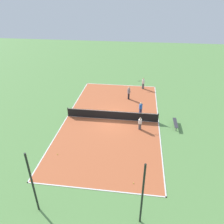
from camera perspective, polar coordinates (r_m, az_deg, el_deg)
ground_plane at (r=23.89m, az=-0.00°, el=-1.88°), size 80.00×80.00×0.00m
court_surface at (r=23.89m, az=-0.00°, el=-1.86°), size 10.13×19.48×0.02m
tennis_net at (r=23.61m, az=-0.00°, el=-0.72°), size 9.93×0.10×1.05m
bench at (r=23.42m, az=16.23°, el=-2.78°), size 0.36×1.97×0.45m
player_near_blue at (r=24.52m, az=7.49°, el=1.10°), size 0.49×0.49×1.52m
player_baseline_gray at (r=27.91m, az=4.41°, el=5.18°), size 0.53×0.98×1.66m
player_far_white at (r=21.99m, az=7.37°, el=-2.80°), size 0.96×0.43×1.36m
player_near_white at (r=31.23m, az=8.14°, el=7.59°), size 0.99×0.67×1.57m
tennis_ball_midcourt at (r=19.67m, az=-14.06°, el=-10.64°), size 0.07×0.07×0.07m
tennis_ball_far_baseline at (r=16.87m, az=5.63°, el=-18.00°), size 0.07×0.07×0.07m
fence_post_back_left at (r=13.24m, az=7.94°, el=-20.77°), size 0.12×0.12×4.68m
fence_post_back_right at (r=14.48m, az=-20.06°, el=-17.18°), size 0.12×0.12×4.68m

